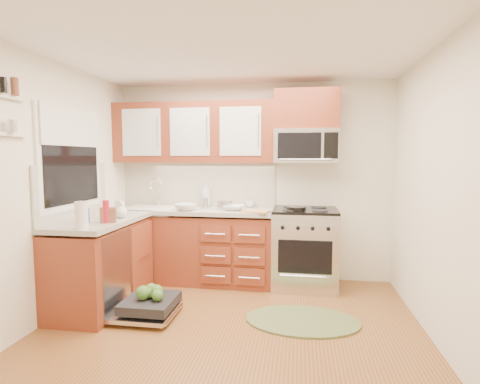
% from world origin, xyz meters
% --- Properties ---
extents(floor, '(3.50, 3.50, 0.00)m').
position_xyz_m(floor, '(0.00, 0.00, 0.00)').
color(floor, brown).
rests_on(floor, ground).
extents(ceiling, '(3.50, 3.50, 0.00)m').
position_xyz_m(ceiling, '(0.00, 0.00, 2.50)').
color(ceiling, white).
rests_on(ceiling, ground).
extents(wall_back, '(3.50, 0.04, 2.50)m').
position_xyz_m(wall_back, '(0.00, 1.75, 1.25)').
color(wall_back, silver).
rests_on(wall_back, ground).
extents(wall_front, '(3.50, 0.04, 2.50)m').
position_xyz_m(wall_front, '(0.00, -1.75, 1.25)').
color(wall_front, silver).
rests_on(wall_front, ground).
extents(wall_left, '(0.04, 3.50, 2.50)m').
position_xyz_m(wall_left, '(-1.75, 0.00, 1.25)').
color(wall_left, silver).
rests_on(wall_left, ground).
extents(wall_right, '(0.04, 3.50, 2.50)m').
position_xyz_m(wall_right, '(1.75, 0.00, 1.25)').
color(wall_right, silver).
rests_on(wall_right, ground).
extents(base_cabinet_back, '(2.05, 0.60, 0.85)m').
position_xyz_m(base_cabinet_back, '(-0.73, 1.45, 0.42)').
color(base_cabinet_back, brown).
rests_on(base_cabinet_back, ground).
extents(base_cabinet_left, '(0.60, 1.25, 0.85)m').
position_xyz_m(base_cabinet_left, '(-1.45, 0.52, 0.42)').
color(base_cabinet_left, brown).
rests_on(base_cabinet_left, ground).
extents(countertop_back, '(2.07, 0.64, 0.05)m').
position_xyz_m(countertop_back, '(-0.72, 1.44, 0.90)').
color(countertop_back, '#B1ADA1').
rests_on(countertop_back, base_cabinet_back).
extents(countertop_left, '(0.64, 1.27, 0.05)m').
position_xyz_m(countertop_left, '(-1.44, 0.53, 0.90)').
color(countertop_left, '#B1ADA1').
rests_on(countertop_left, base_cabinet_left).
extents(backsplash_back, '(2.05, 0.02, 0.57)m').
position_xyz_m(backsplash_back, '(-0.73, 1.74, 1.21)').
color(backsplash_back, '#B8B6A5').
rests_on(backsplash_back, ground).
extents(backsplash_left, '(0.02, 1.25, 0.57)m').
position_xyz_m(backsplash_left, '(-1.74, 0.52, 1.21)').
color(backsplash_left, '#B8B6A5').
rests_on(backsplash_left, ground).
extents(upper_cabinets, '(2.05, 0.35, 0.75)m').
position_xyz_m(upper_cabinets, '(-0.73, 1.57, 1.88)').
color(upper_cabinets, brown).
rests_on(upper_cabinets, ground).
extents(cabinet_over_mw, '(0.76, 0.35, 0.47)m').
position_xyz_m(cabinet_over_mw, '(0.68, 1.57, 2.13)').
color(cabinet_over_mw, brown).
rests_on(cabinet_over_mw, ground).
extents(range, '(0.76, 0.64, 0.95)m').
position_xyz_m(range, '(0.68, 1.43, 0.47)').
color(range, silver).
rests_on(range, ground).
extents(microwave, '(0.76, 0.38, 0.40)m').
position_xyz_m(microwave, '(0.68, 1.55, 1.70)').
color(microwave, silver).
rests_on(microwave, ground).
extents(sink, '(0.62, 0.50, 0.26)m').
position_xyz_m(sink, '(-1.25, 1.42, 0.80)').
color(sink, white).
rests_on(sink, ground).
extents(dishwasher, '(0.70, 0.60, 0.20)m').
position_xyz_m(dishwasher, '(-0.86, 0.30, 0.10)').
color(dishwasher, silver).
rests_on(dishwasher, ground).
extents(window, '(0.03, 1.05, 1.05)m').
position_xyz_m(window, '(-1.74, 0.50, 1.55)').
color(window, white).
rests_on(window, ground).
extents(window_blind, '(0.02, 0.96, 0.40)m').
position_xyz_m(window_blind, '(-1.71, 0.50, 1.88)').
color(window_blind, white).
rests_on(window_blind, ground).
extents(shelf_upper, '(0.04, 0.40, 0.03)m').
position_xyz_m(shelf_upper, '(-1.72, -0.35, 2.05)').
color(shelf_upper, white).
rests_on(shelf_upper, ground).
extents(shelf_lower, '(0.04, 0.40, 0.03)m').
position_xyz_m(shelf_lower, '(-1.72, -0.35, 1.75)').
color(shelf_lower, white).
rests_on(shelf_lower, ground).
extents(rug, '(1.14, 0.80, 0.02)m').
position_xyz_m(rug, '(0.65, 0.43, 0.01)').
color(rug, '#5A6B3D').
rests_on(rug, ground).
extents(skillet, '(0.26, 0.26, 0.04)m').
position_xyz_m(skillet, '(0.57, 1.31, 0.97)').
color(skillet, black).
rests_on(skillet, range).
extents(stock_pot, '(0.24, 0.24, 0.11)m').
position_xyz_m(stock_pot, '(-0.29, 1.39, 0.98)').
color(stock_pot, silver).
rests_on(stock_pot, countertop_back).
extents(cutting_board, '(0.34, 0.26, 0.02)m').
position_xyz_m(cutting_board, '(0.12, 1.22, 0.94)').
color(cutting_board, tan).
rests_on(cutting_board, countertop_back).
extents(canister, '(0.11, 0.11, 0.14)m').
position_xyz_m(canister, '(-0.56, 1.45, 0.99)').
color(canister, silver).
rests_on(canister, countertop_back).
extents(paper_towel_roll, '(0.12, 0.12, 0.25)m').
position_xyz_m(paper_towel_roll, '(-1.31, -0.02, 1.05)').
color(paper_towel_roll, white).
rests_on(paper_towel_roll, countertop_left).
extents(mustard_bottle, '(0.08, 0.08, 0.20)m').
position_xyz_m(mustard_bottle, '(-1.38, 0.53, 1.02)').
color(mustard_bottle, gold).
rests_on(mustard_bottle, countertop_left).
extents(red_bottle, '(0.07, 0.07, 0.22)m').
position_xyz_m(red_bottle, '(-1.25, 0.30, 1.04)').
color(red_bottle, red).
rests_on(red_bottle, countertop_left).
extents(wooden_box, '(0.18, 0.16, 0.15)m').
position_xyz_m(wooden_box, '(-1.25, 0.33, 1.00)').
color(wooden_box, brown).
rests_on(wooden_box, countertop_left).
extents(blue_carton, '(0.09, 0.06, 0.15)m').
position_xyz_m(blue_carton, '(-1.46, 0.26, 1.00)').
color(blue_carton, blue).
rests_on(blue_carton, countertop_left).
extents(bowl_a, '(0.26, 0.26, 0.06)m').
position_xyz_m(bowl_a, '(-0.18, 1.36, 0.96)').
color(bowl_a, '#999999').
rests_on(bowl_a, countertop_back).
extents(bowl_b, '(0.33, 0.33, 0.08)m').
position_xyz_m(bowl_b, '(-0.74, 1.25, 0.97)').
color(bowl_b, '#999999').
rests_on(bowl_b, countertop_back).
extents(cup, '(0.11, 0.11, 0.09)m').
position_xyz_m(cup, '(-0.01, 1.65, 0.97)').
color(cup, '#999999').
rests_on(cup, countertop_back).
extents(soap_bottle_a, '(0.14, 0.14, 0.32)m').
position_xyz_m(soap_bottle_a, '(-0.60, 1.67, 1.08)').
color(soap_bottle_a, '#999999').
rests_on(soap_bottle_a, countertop_back).
extents(soap_bottle_b, '(0.09, 0.09, 0.18)m').
position_xyz_m(soap_bottle_b, '(-1.49, 1.05, 1.02)').
color(soap_bottle_b, '#999999').
rests_on(soap_bottle_b, countertop_left).
extents(soap_bottle_c, '(0.15, 0.15, 0.16)m').
position_xyz_m(soap_bottle_c, '(-1.25, 0.60, 1.01)').
color(soap_bottle_c, '#999999').
rests_on(soap_bottle_c, countertop_left).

